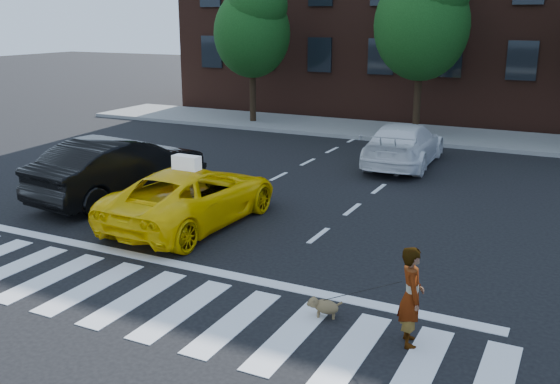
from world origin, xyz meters
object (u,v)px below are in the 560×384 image
woman (411,296)px  black_sedan (120,168)px  taxi (193,196)px  tree_mid (423,13)px  dog (323,306)px  white_suv (404,144)px  tree_left (253,24)px

woman → black_sedan: bearing=41.7°
taxi → tree_mid: bearing=-96.5°
tree_mid → dog: 17.05m
taxi → black_sedan: bearing=-15.7°
tree_mid → black_sedan: (-4.90, -12.17, -4.02)m
tree_mid → black_sedan: size_ratio=1.40×
taxi → dog: bearing=148.1°
black_sedan → white_suv: (5.77, 7.16, -0.13)m
black_sedan → dog: size_ratio=8.77×
tree_left → black_sedan: 12.95m
black_sedan → dog: 8.60m
tree_mid → white_suv: 6.56m
white_suv → dog: (1.81, -11.18, -0.51)m
white_suv → dog: white_suv is taller
woman → dog: woman is taller
tree_left → tree_mid: size_ratio=0.92×
black_sedan → dog: (7.58, -4.02, -0.64)m
tree_mid → black_sedan: 13.72m
tree_mid → white_suv: tree_mid is taller
dog → woman: bearing=-26.2°
dog → black_sedan: bearing=134.2°
tree_mid → white_suv: bearing=-80.2°
tree_mid → dog: bearing=-80.6°
black_sedan → white_suv: size_ratio=1.04×
white_suv → woman: woman is taller
taxi → white_suv: 8.58m
tree_left → woman: bearing=-54.6°
tree_mid → black_sedan: bearing=-112.0°
tree_mid → woman: (4.15, -16.40, -4.08)m
taxi → white_suv: size_ratio=1.01×
tree_left → dog: (10.18, -16.18, -4.24)m
dog → tree_mid: bearing=81.5°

